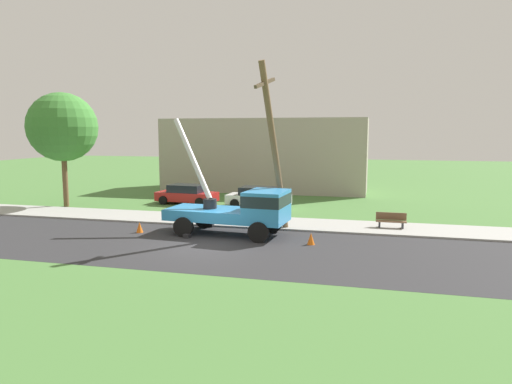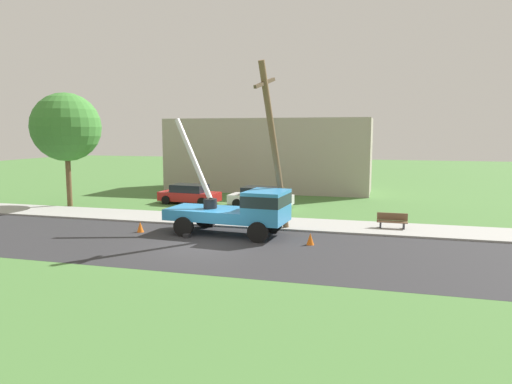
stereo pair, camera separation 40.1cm
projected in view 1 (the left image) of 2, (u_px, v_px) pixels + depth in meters
The scene contains 12 objects.
ground_plane at pixel (265, 206), 33.05m from camera, with size 120.00×120.00×0.00m, color #477538.
road_asphalt at pixel (205, 246), 21.52m from camera, with size 80.00×8.40×0.01m, color #2B2B2D.
sidewalk_strip at pixel (241, 221), 27.19m from camera, with size 80.00×3.42×0.10m, color #9E9E99.
utility_truck at pixel (242, 208), 23.53m from camera, with size 6.74×3.24×5.98m.
leaning_utility_pole at pixel (274, 147), 23.64m from camera, with size 1.22×3.24×8.71m.
traffic_cone_ahead at pixel (311, 239), 21.72m from camera, with size 0.36×0.36×0.56m, color orange.
traffic_cone_behind at pixel (140, 227), 24.33m from camera, with size 0.36×0.36×0.56m, color orange.
parked_sedan_red at pixel (187, 194), 34.05m from camera, with size 4.53×2.25×1.42m.
parked_sedan_white at pixel (259, 197), 32.52m from camera, with size 4.49×2.18×1.42m.
park_bench at pixel (391, 221), 25.12m from camera, with size 1.60×0.45×0.90m.
roadside_tree_near at pixel (62, 127), 32.19m from camera, with size 4.76×4.76×7.95m.
lowrise_building_backdrop at pixel (265, 155), 41.97m from camera, with size 18.00×6.00×6.40m, color #A5998C.
Camera 1 is at (7.52, -19.78, 5.23)m, focal length 32.65 mm.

